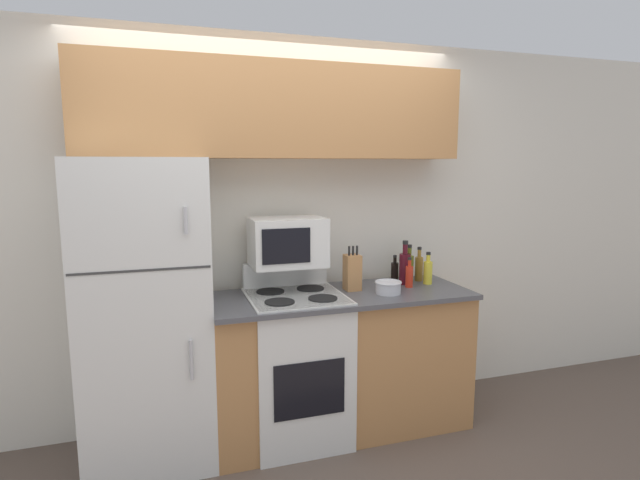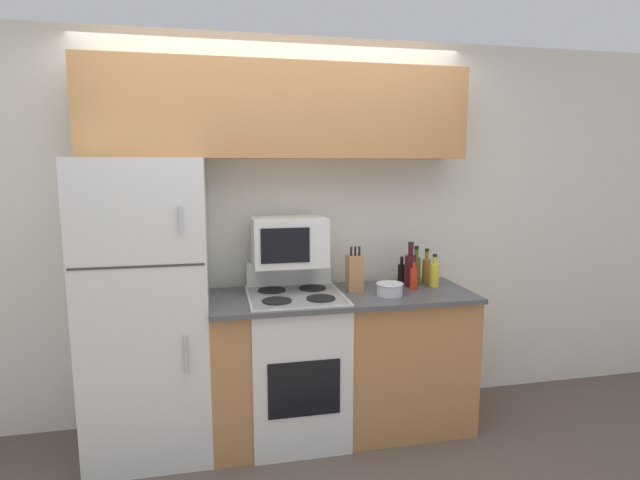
{
  "view_description": "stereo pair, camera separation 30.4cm",
  "coord_description": "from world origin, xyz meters",
  "px_view_note": "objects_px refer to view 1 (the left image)",
  "views": [
    {
      "loc": [
        -0.72,
        -2.61,
        1.73
      ],
      "look_at": [
        0.2,
        0.26,
        1.27
      ],
      "focal_mm": 28.0,
      "sensor_mm": 36.0,
      "label": 1
    },
    {
      "loc": [
        -0.42,
        -2.68,
        1.73
      ],
      "look_at": [
        0.2,
        0.26,
        1.27
      ],
      "focal_mm": 28.0,
      "sensor_mm": 36.0,
      "label": 2
    }
  ],
  "objects_px": {
    "stove": "(296,364)",
    "bottle_cooking_spray": "(428,271)",
    "knife_block": "(352,272)",
    "bottle_soy_sauce": "(395,271)",
    "bowl": "(388,287)",
    "bottle_olive_oil": "(409,267)",
    "refrigerator": "(146,314)",
    "microwave": "(287,242)",
    "bottle_wine_red": "(405,267)",
    "bottle_hot_sauce": "(409,276)",
    "bottle_vinegar": "(419,267)"
  },
  "relations": [
    {
      "from": "refrigerator",
      "to": "bottle_soy_sauce",
      "type": "xyz_separation_m",
      "value": [
        1.65,
        0.18,
        0.11
      ]
    },
    {
      "from": "bottle_olive_oil",
      "to": "bottle_cooking_spray",
      "type": "distance_m",
      "value": 0.14
    },
    {
      "from": "stove",
      "to": "bottle_wine_red",
      "type": "xyz_separation_m",
      "value": [
        0.79,
        0.09,
        0.56
      ]
    },
    {
      "from": "bottle_cooking_spray",
      "to": "bottle_vinegar",
      "type": "bearing_deg",
      "value": 96.06
    },
    {
      "from": "stove",
      "to": "knife_block",
      "type": "xyz_separation_m",
      "value": [
        0.39,
        0.05,
        0.56
      ]
    },
    {
      "from": "refrigerator",
      "to": "bottle_cooking_spray",
      "type": "height_order",
      "value": "refrigerator"
    },
    {
      "from": "knife_block",
      "to": "bottle_cooking_spray",
      "type": "distance_m",
      "value": 0.55
    },
    {
      "from": "stove",
      "to": "knife_block",
      "type": "distance_m",
      "value": 0.68
    },
    {
      "from": "refrigerator",
      "to": "bottle_vinegar",
      "type": "xyz_separation_m",
      "value": [
        1.81,
        0.12,
        0.13
      ]
    },
    {
      "from": "bottle_wine_red",
      "to": "bottle_olive_oil",
      "type": "bearing_deg",
      "value": 43.1
    },
    {
      "from": "bowl",
      "to": "bottle_wine_red",
      "type": "distance_m",
      "value": 0.3
    },
    {
      "from": "bottle_olive_oil",
      "to": "bowl",
      "type": "bearing_deg",
      "value": -137.72
    },
    {
      "from": "stove",
      "to": "bottle_cooking_spray",
      "type": "xyz_separation_m",
      "value": [
        0.94,
        0.05,
        0.52
      ]
    },
    {
      "from": "knife_block",
      "to": "bowl",
      "type": "relative_size",
      "value": 1.71
    },
    {
      "from": "stove",
      "to": "microwave",
      "type": "xyz_separation_m",
      "value": [
        -0.02,
        0.12,
        0.76
      ]
    },
    {
      "from": "refrigerator",
      "to": "microwave",
      "type": "bearing_deg",
      "value": 5.73
    },
    {
      "from": "refrigerator",
      "to": "bottle_vinegar",
      "type": "relative_size",
      "value": 7.34
    },
    {
      "from": "stove",
      "to": "bottle_hot_sauce",
      "type": "height_order",
      "value": "bottle_hot_sauce"
    },
    {
      "from": "bottle_soy_sauce",
      "to": "stove",
      "type": "bearing_deg",
      "value": -164.69
    },
    {
      "from": "bottle_soy_sauce",
      "to": "bottle_wine_red",
      "type": "bearing_deg",
      "value": -82.89
    },
    {
      "from": "bottle_wine_red",
      "to": "bottle_hot_sauce",
      "type": "bearing_deg",
      "value": -96.28
    },
    {
      "from": "bottle_olive_oil",
      "to": "bottle_hot_sauce",
      "type": "bearing_deg",
      "value": -117.28
    },
    {
      "from": "knife_block",
      "to": "refrigerator",
      "type": "bearing_deg",
      "value": -179.13
    },
    {
      "from": "bottle_soy_sauce",
      "to": "bottle_olive_oil",
      "type": "bearing_deg",
      "value": -35.34
    },
    {
      "from": "refrigerator",
      "to": "bottle_hot_sauce",
      "type": "height_order",
      "value": "refrigerator"
    },
    {
      "from": "microwave",
      "to": "bottle_olive_oil",
      "type": "distance_m",
      "value": 0.91
    },
    {
      "from": "bowl",
      "to": "bottle_wine_red",
      "type": "height_order",
      "value": "bottle_wine_red"
    },
    {
      "from": "bottle_wine_red",
      "to": "bottle_cooking_spray",
      "type": "distance_m",
      "value": 0.16
    },
    {
      "from": "bottle_hot_sauce",
      "to": "knife_block",
      "type": "bearing_deg",
      "value": 173.1
    },
    {
      "from": "microwave",
      "to": "knife_block",
      "type": "relative_size",
      "value": 1.58
    },
    {
      "from": "bowl",
      "to": "bottle_olive_oil",
      "type": "distance_m",
      "value": 0.38
    },
    {
      "from": "stove",
      "to": "bottle_wine_red",
      "type": "relative_size",
      "value": 3.62
    },
    {
      "from": "stove",
      "to": "bottle_olive_oil",
      "type": "relative_size",
      "value": 4.18
    },
    {
      "from": "refrigerator",
      "to": "stove",
      "type": "height_order",
      "value": "refrigerator"
    },
    {
      "from": "refrigerator",
      "to": "bottle_wine_red",
      "type": "relative_size",
      "value": 5.87
    },
    {
      "from": "bottle_soy_sauce",
      "to": "bottle_olive_oil",
      "type": "xyz_separation_m",
      "value": [
        0.08,
        -0.06,
        0.03
      ]
    },
    {
      "from": "bowl",
      "to": "bottle_hot_sauce",
      "type": "relative_size",
      "value": 0.85
    },
    {
      "from": "bottle_olive_oil",
      "to": "bottle_hot_sauce",
      "type": "distance_m",
      "value": 0.17
    },
    {
      "from": "stove",
      "to": "bottle_cooking_spray",
      "type": "bearing_deg",
      "value": 3.04
    },
    {
      "from": "knife_block",
      "to": "bottle_vinegar",
      "type": "height_order",
      "value": "knife_block"
    },
    {
      "from": "bottle_soy_sauce",
      "to": "bottle_hot_sauce",
      "type": "xyz_separation_m",
      "value": [
        0.01,
        -0.2,
        0.01
      ]
    },
    {
      "from": "refrigerator",
      "to": "stove",
      "type": "distance_m",
      "value": 0.96
    },
    {
      "from": "stove",
      "to": "bottle_soy_sauce",
      "type": "bearing_deg",
      "value": 15.31
    },
    {
      "from": "stove",
      "to": "bottle_hot_sauce",
      "type": "xyz_separation_m",
      "value": [
        0.78,
        0.01,
        0.52
      ]
    },
    {
      "from": "bottle_wine_red",
      "to": "bottle_olive_oil",
      "type": "xyz_separation_m",
      "value": [
        0.07,
        0.06,
        -0.02
      ]
    },
    {
      "from": "microwave",
      "to": "bottle_cooking_spray",
      "type": "xyz_separation_m",
      "value": [
        0.96,
        -0.07,
        -0.24
      ]
    },
    {
      "from": "bottle_olive_oil",
      "to": "bottle_hot_sauce",
      "type": "relative_size",
      "value": 1.3
    },
    {
      "from": "knife_block",
      "to": "bottle_olive_oil",
      "type": "bearing_deg",
      "value": 12.2
    },
    {
      "from": "stove",
      "to": "bowl",
      "type": "bearing_deg",
      "value": -9.84
    },
    {
      "from": "stove",
      "to": "bottle_cooking_spray",
      "type": "relative_size",
      "value": 4.94
    }
  ]
}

